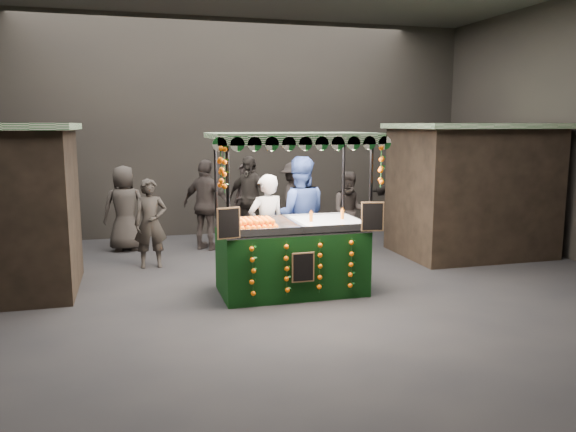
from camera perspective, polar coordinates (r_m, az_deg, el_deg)
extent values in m
plane|color=black|center=(9.01, -1.20, -7.47)|extent=(12.00, 12.00, 0.00)
cube|color=black|center=(13.54, -6.54, 8.77)|extent=(12.00, 0.10, 5.00)
cube|color=black|center=(3.98, 16.91, 7.64)|extent=(12.00, 0.10, 5.00)
cube|color=black|center=(11.91, 17.88, 2.31)|extent=(2.80, 2.00, 2.50)
cube|color=#114E19|center=(11.83, 18.19, 8.57)|extent=(3.00, 2.20, 0.10)
cube|color=black|center=(8.83, 0.31, -4.49)|extent=(2.18, 1.19, 0.99)
cube|color=silver|center=(8.72, 0.31, -1.20)|extent=(2.18, 1.19, 0.04)
cylinder|color=black|center=(7.92, -5.97, -1.00)|extent=(0.05, 0.05, 2.38)
cylinder|color=black|center=(8.52, 8.24, -0.32)|extent=(0.05, 0.05, 2.38)
cylinder|color=black|center=(9.02, -7.16, 0.22)|extent=(0.05, 0.05, 2.38)
cylinder|color=black|center=(9.55, 5.52, 0.75)|extent=(0.05, 0.05, 2.38)
cube|color=#114E19|center=(8.58, 0.32, 8.08)|extent=(2.43, 1.44, 0.08)
cube|color=silver|center=(8.89, 4.01, -0.64)|extent=(0.97, 1.07, 0.08)
cube|color=black|center=(7.85, -5.97, -0.72)|extent=(0.33, 0.09, 0.44)
cube|color=black|center=(8.46, 8.47, -0.05)|extent=(0.33, 0.09, 0.44)
cube|color=black|center=(8.22, 1.52, -5.16)|extent=(0.34, 0.02, 0.44)
imported|color=gray|center=(9.41, -2.16, -1.19)|extent=(0.73, 0.57, 1.78)
imported|color=navy|center=(9.83, 1.13, 0.04)|extent=(1.14, 0.97, 2.04)
imported|color=black|center=(10.58, -13.60, -0.73)|extent=(0.59, 0.39, 1.62)
imported|color=#2A2422|center=(11.61, 6.24, 0.40)|extent=(0.92, 0.79, 1.64)
imported|color=#2E2725|center=(11.85, -8.17, 1.10)|extent=(1.14, 1.05, 1.87)
imported|color=black|center=(12.85, 0.67, 1.57)|extent=(1.10, 1.31, 1.76)
imported|color=#2C2724|center=(12.12, -16.04, 0.75)|extent=(0.88, 0.60, 1.76)
imported|color=black|center=(13.58, 11.17, 1.90)|extent=(1.35, 1.70, 1.80)
imported|color=#2C2524|center=(12.70, -4.33, 1.39)|extent=(0.68, 0.75, 1.73)
imported|color=#2C2724|center=(12.51, -3.91, 1.68)|extent=(1.11, 1.13, 1.91)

